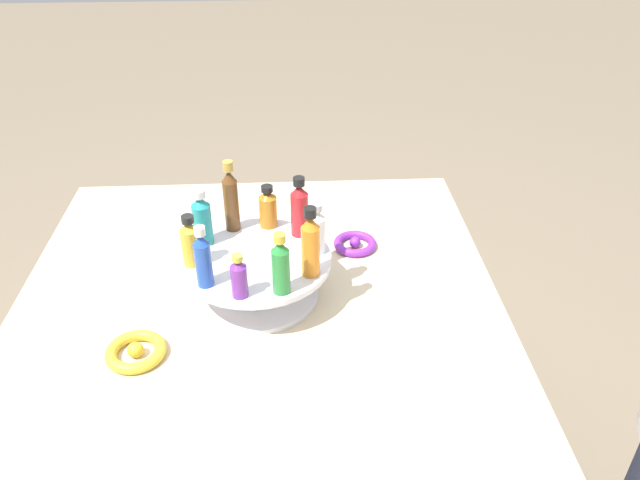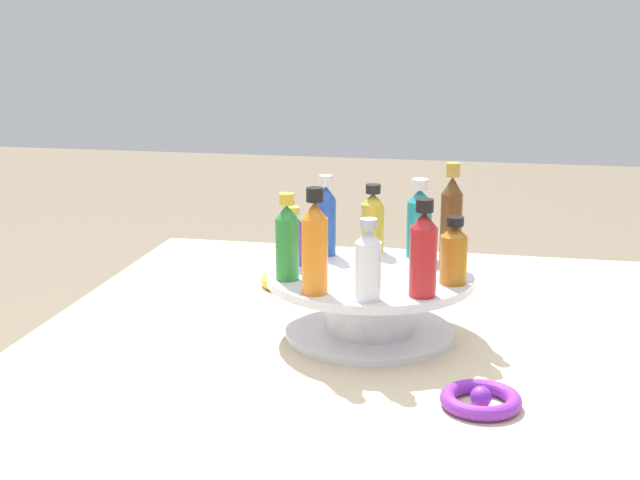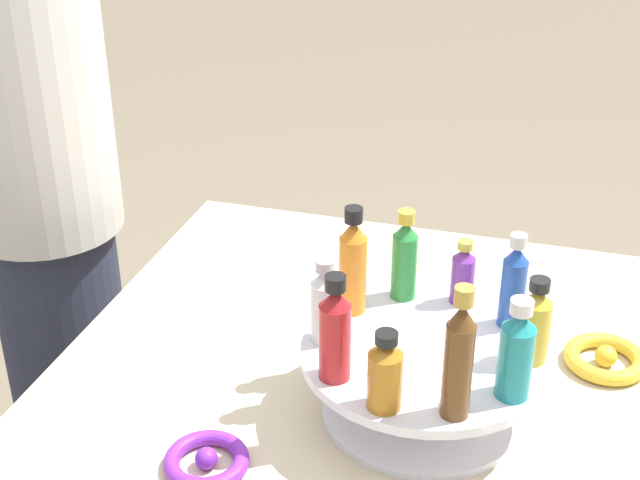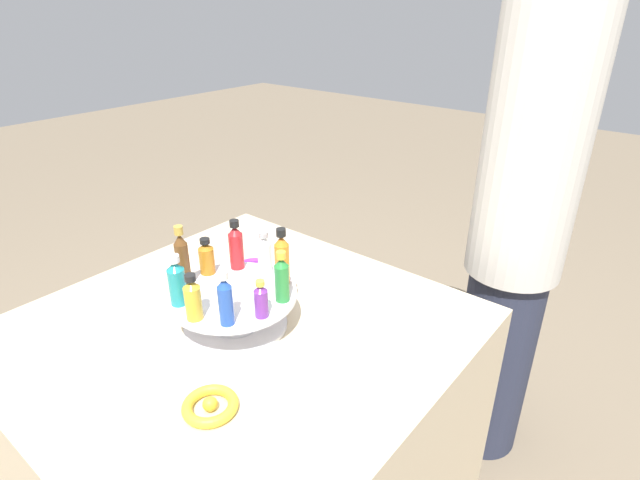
# 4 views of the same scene
# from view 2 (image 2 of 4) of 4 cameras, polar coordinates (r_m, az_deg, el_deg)

# --- Properties ---
(display_stand) EXTENTS (0.29, 0.29, 0.09)m
(display_stand) POSITION_cam_2_polar(r_m,az_deg,el_deg) (1.26, 3.20, -3.90)
(display_stand) COLOR silver
(display_stand) RESTS_ON party_table
(bottle_purple) EXTENTS (0.03, 0.03, 0.09)m
(bottle_purple) POSITION_cam_2_polar(r_m,az_deg,el_deg) (1.28, -1.73, 0.11)
(bottle_purple) COLOR #702D93
(bottle_purple) RESTS_ON display_stand
(bottle_green) EXTENTS (0.03, 0.03, 0.12)m
(bottle_green) POSITION_cam_2_polar(r_m,az_deg,el_deg) (1.21, -2.12, -0.02)
(bottle_green) COLOR #288438
(bottle_green) RESTS_ON display_stand
(bottle_orange) EXTENTS (0.03, 0.03, 0.14)m
(bottle_orange) POSITION_cam_2_polar(r_m,az_deg,el_deg) (1.14, -0.34, -0.35)
(bottle_orange) COLOR orange
(bottle_orange) RESTS_ON display_stand
(bottle_clear) EXTENTS (0.03, 0.03, 0.11)m
(bottle_clear) POSITION_cam_2_polar(r_m,az_deg,el_deg) (1.12, 3.10, -1.48)
(bottle_clear) COLOR silver
(bottle_clear) RESTS_ON display_stand
(bottle_red) EXTENTS (0.04, 0.04, 0.13)m
(bottle_red) POSITION_cam_2_polar(r_m,az_deg,el_deg) (1.14, 6.63, -0.77)
(bottle_red) COLOR #B21E23
(bottle_red) RESTS_ON display_stand
(bottle_amber) EXTENTS (0.04, 0.04, 0.09)m
(bottle_amber) POSITION_cam_2_polar(r_m,az_deg,el_deg) (1.20, 8.56, -0.83)
(bottle_amber) COLOR #AD6B19
(bottle_amber) RESTS_ON display_stand
(bottle_brown) EXTENTS (0.03, 0.03, 0.15)m
(bottle_brown) POSITION_cam_2_polar(r_m,az_deg,el_deg) (1.27, 8.40, 1.24)
(bottle_brown) COLOR brown
(bottle_brown) RESTS_ON display_stand
(bottle_teal) EXTENTS (0.04, 0.04, 0.12)m
(bottle_teal) POSITION_cam_2_polar(r_m,az_deg,el_deg) (1.33, 6.37, 1.20)
(bottle_teal) COLOR teal
(bottle_teal) RESTS_ON display_stand
(bottle_gold) EXTENTS (0.04, 0.04, 0.10)m
(bottle_gold) POSITION_cam_2_polar(r_m,az_deg,el_deg) (1.35, 3.39, 1.22)
(bottle_gold) COLOR gold
(bottle_gold) RESTS_ON display_stand
(bottle_blue) EXTENTS (0.03, 0.03, 0.12)m
(bottle_blue) POSITION_cam_2_polar(r_m,az_deg,el_deg) (1.33, 0.38, 1.38)
(bottle_blue) COLOR #234CAD
(bottle_blue) RESTS_ON display_stand
(ribbon_bow_purple) EXTENTS (0.10, 0.10, 0.03)m
(ribbon_bow_purple) POSITION_cam_2_polar(r_m,az_deg,el_deg) (1.07, 10.25, -10.01)
(ribbon_bow_purple) COLOR purple
(ribbon_bow_purple) RESTS_ON party_table
(ribbon_bow_gold) EXTENTS (0.11, 0.11, 0.03)m
(ribbon_bow_gold) POSITION_cam_2_polar(r_m,az_deg,el_deg) (1.50, -1.79, -2.56)
(ribbon_bow_gold) COLOR gold
(ribbon_bow_gold) RESTS_ON party_table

